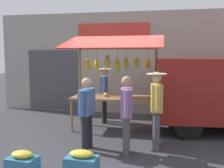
{
  "coord_description": "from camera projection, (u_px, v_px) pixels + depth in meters",
  "views": [
    {
      "loc": [
        -1.27,
        6.7,
        1.95
      ],
      "look_at": [
        0.0,
        0.3,
        1.25
      ],
      "focal_mm": 42.33,
      "sensor_mm": 36.0,
      "label": 1
    }
  ],
  "objects": [
    {
      "name": "shopper_in_grey_tee",
      "position": [
        87.0,
        109.0,
        5.41
      ],
      "size": [
        0.25,
        0.66,
        1.51
      ],
      "rotation": [
        0.0,
        0.0,
        -1.64
      ],
      "color": "#232328",
      "rests_on": "ground"
    },
    {
      "name": "produce_crate_side",
      "position": [
        22.0,
        164.0,
        4.31
      ],
      "size": [
        0.51,
        0.38,
        0.41
      ],
      "color": "teal",
      "rests_on": "ground"
    },
    {
      "name": "shopper_in_striped_shirt",
      "position": [
        156.0,
        104.0,
        5.48
      ],
      "size": [
        0.42,
        0.69,
        1.62
      ],
      "rotation": [
        0.0,
        0.0,
        -1.46
      ],
      "color": "#4C4C51",
      "rests_on": "ground"
    },
    {
      "name": "shopper_with_shopping_bag",
      "position": [
        127.0,
        110.0,
        5.16
      ],
      "size": [
        0.28,
        0.67,
        1.56
      ],
      "rotation": [
        0.0,
        0.0,
        -1.45
      ],
      "color": "#4C4C51",
      "rests_on": "ground"
    },
    {
      "name": "ground_plane",
      "position": [
        114.0,
        130.0,
        6.99
      ],
      "size": [
        40.0,
        40.0,
        0.0
      ],
      "primitive_type": "plane",
      "color": "#38383D"
    },
    {
      "name": "street_backdrop",
      "position": [
        125.0,
        63.0,
        8.96
      ],
      "size": [
        9.0,
        0.3,
        3.4
      ],
      "color": "#9E998E",
      "rests_on": "ground"
    },
    {
      "name": "market_stall",
      "position": [
        113.0,
        71.0,
        6.89
      ],
      "size": [
        2.5,
        1.46,
        2.5
      ],
      "color": "olive",
      "rests_on": "ground"
    },
    {
      "name": "produce_crate_near",
      "position": [
        82.0,
        164.0,
        4.28
      ],
      "size": [
        0.54,
        0.37,
        0.43
      ],
      "color": "teal",
      "rests_on": "ground"
    },
    {
      "name": "vendor_with_sunhat",
      "position": [
        104.0,
        90.0,
        7.71
      ],
      "size": [
        0.42,
        0.68,
        1.61
      ],
      "rotation": [
        0.0,
        0.0,
        1.79
      ],
      "color": "#232328",
      "rests_on": "ground"
    }
  ]
}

